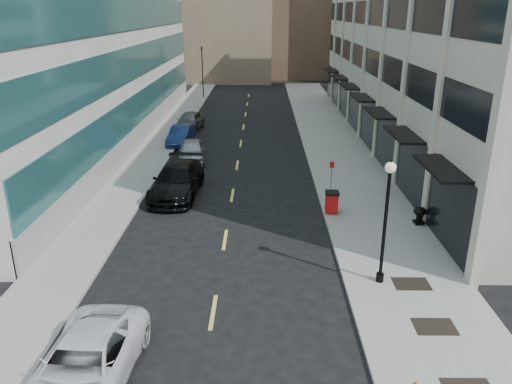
{
  "coord_description": "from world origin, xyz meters",
  "views": [
    {
      "loc": [
        1.74,
        -13.33,
        10.24
      ],
      "look_at": [
        1.46,
        8.48,
        2.23
      ],
      "focal_mm": 35.0,
      "sensor_mm": 36.0,
      "label": 1
    }
  ],
  "objects_px": {
    "car_white_van": "(85,365)",
    "car_silver_sedan": "(192,151)",
    "car_grey_sedan": "(189,121)",
    "lamppost": "(386,212)",
    "car_black_pickup": "(177,181)",
    "urn_planter": "(420,214)",
    "car_blue_sedan": "(181,135)",
    "trash_bin": "(332,201)",
    "traffic_signal": "(202,50)",
    "sign_post": "(332,172)"
  },
  "relations": [
    {
      "from": "car_black_pickup",
      "to": "lamppost",
      "type": "bearing_deg",
      "value": -43.49
    },
    {
      "from": "car_white_van",
      "to": "car_silver_sedan",
      "type": "bearing_deg",
      "value": 92.86
    },
    {
      "from": "trash_bin",
      "to": "car_grey_sedan",
      "type": "bearing_deg",
      "value": 120.74
    },
    {
      "from": "car_grey_sedan",
      "to": "lamppost",
      "type": "xyz_separation_m",
      "value": [
        11.2,
        -26.7,
        2.28
      ]
    },
    {
      "from": "car_white_van",
      "to": "car_silver_sedan",
      "type": "relative_size",
      "value": 1.23
    },
    {
      "from": "traffic_signal",
      "to": "trash_bin",
      "type": "distance_m",
      "value": 38.82
    },
    {
      "from": "car_silver_sedan",
      "to": "car_blue_sedan",
      "type": "relative_size",
      "value": 1.02
    },
    {
      "from": "traffic_signal",
      "to": "car_blue_sedan",
      "type": "xyz_separation_m",
      "value": [
        0.7,
        -22.25,
        -4.99
      ]
    },
    {
      "from": "car_black_pickup",
      "to": "car_blue_sedan",
      "type": "distance_m",
      "value": 11.86
    },
    {
      "from": "car_white_van",
      "to": "urn_planter",
      "type": "bearing_deg",
      "value": 44.63
    },
    {
      "from": "trash_bin",
      "to": "car_white_van",
      "type": "bearing_deg",
      "value": -120.64
    },
    {
      "from": "car_blue_sedan",
      "to": "lamppost",
      "type": "height_order",
      "value": "lamppost"
    },
    {
      "from": "car_black_pickup",
      "to": "car_grey_sedan",
      "type": "height_order",
      "value": "car_black_pickup"
    },
    {
      "from": "car_black_pickup",
      "to": "urn_planter",
      "type": "height_order",
      "value": "car_black_pickup"
    },
    {
      "from": "trash_bin",
      "to": "lamppost",
      "type": "relative_size",
      "value": 0.23
    },
    {
      "from": "traffic_signal",
      "to": "lamppost",
      "type": "relative_size",
      "value": 1.39
    },
    {
      "from": "car_blue_sedan",
      "to": "trash_bin",
      "type": "relative_size",
      "value": 3.77
    },
    {
      "from": "car_grey_sedan",
      "to": "trash_bin",
      "type": "height_order",
      "value": "car_grey_sedan"
    },
    {
      "from": "car_white_van",
      "to": "trash_bin",
      "type": "bearing_deg",
      "value": 58.92
    },
    {
      "from": "traffic_signal",
      "to": "car_black_pickup",
      "type": "bearing_deg",
      "value": -86.13
    },
    {
      "from": "traffic_signal",
      "to": "car_grey_sedan",
      "type": "distance_m",
      "value": 18.0
    },
    {
      "from": "car_black_pickup",
      "to": "lamppost",
      "type": "height_order",
      "value": "lamppost"
    },
    {
      "from": "car_black_pickup",
      "to": "trash_bin",
      "type": "bearing_deg",
      "value": -16.15
    },
    {
      "from": "car_grey_sedan",
      "to": "urn_planter",
      "type": "distance_m",
      "value": 25.48
    },
    {
      "from": "car_black_pickup",
      "to": "urn_planter",
      "type": "distance_m",
      "value": 13.51
    },
    {
      "from": "traffic_signal",
      "to": "car_blue_sedan",
      "type": "distance_m",
      "value": 22.81
    },
    {
      "from": "car_silver_sedan",
      "to": "sign_post",
      "type": "height_order",
      "value": "sign_post"
    },
    {
      "from": "car_grey_sedan",
      "to": "trash_bin",
      "type": "bearing_deg",
      "value": -54.58
    },
    {
      "from": "car_white_van",
      "to": "urn_planter",
      "type": "relative_size",
      "value": 6.21
    },
    {
      "from": "car_white_van",
      "to": "car_black_pickup",
      "type": "bearing_deg",
      "value": 92.58
    },
    {
      "from": "traffic_signal",
      "to": "car_grey_sedan",
      "type": "relative_size",
      "value": 1.45
    },
    {
      "from": "lamppost",
      "to": "urn_planter",
      "type": "xyz_separation_m",
      "value": [
        3.2,
        5.68,
        -2.41
      ]
    },
    {
      "from": "car_black_pickup",
      "to": "car_silver_sedan",
      "type": "xyz_separation_m",
      "value": [
        -0.08,
        6.97,
        -0.13
      ]
    },
    {
      "from": "car_grey_sedan",
      "to": "urn_planter",
      "type": "height_order",
      "value": "car_grey_sedan"
    },
    {
      "from": "sign_post",
      "to": "urn_planter",
      "type": "xyz_separation_m",
      "value": [
        3.91,
        -3.97,
        -0.87
      ]
    },
    {
      "from": "car_black_pickup",
      "to": "car_white_van",
      "type": "bearing_deg",
      "value": -87.58
    },
    {
      "from": "car_grey_sedan",
      "to": "trash_bin",
      "type": "distance_m",
      "value": 22.12
    },
    {
      "from": "car_blue_sedan",
      "to": "lamppost",
      "type": "distance_m",
      "value": 24.58
    },
    {
      "from": "car_black_pickup",
      "to": "lamppost",
      "type": "relative_size",
      "value": 1.23
    },
    {
      "from": "car_blue_sedan",
      "to": "urn_planter",
      "type": "height_order",
      "value": "car_blue_sedan"
    },
    {
      "from": "car_white_van",
      "to": "urn_planter",
      "type": "xyz_separation_m",
      "value": [
        12.87,
        11.51,
        -0.08
      ]
    },
    {
      "from": "car_blue_sedan",
      "to": "lamppost",
      "type": "relative_size",
      "value": 0.87
    },
    {
      "from": "traffic_signal",
      "to": "sign_post",
      "type": "distance_m",
      "value": 36.37
    },
    {
      "from": "lamppost",
      "to": "traffic_signal",
      "type": "bearing_deg",
      "value": 105.13
    },
    {
      "from": "trash_bin",
      "to": "sign_post",
      "type": "height_order",
      "value": "sign_post"
    },
    {
      "from": "car_black_pickup",
      "to": "sign_post",
      "type": "relative_size",
      "value": 2.86
    },
    {
      "from": "traffic_signal",
      "to": "sign_post",
      "type": "xyz_separation_m",
      "value": [
        11.19,
        -34.35,
        -4.16
      ]
    },
    {
      "from": "car_blue_sedan",
      "to": "sign_post",
      "type": "height_order",
      "value": "sign_post"
    },
    {
      "from": "car_blue_sedan",
      "to": "sign_post",
      "type": "relative_size",
      "value": 2.04
    },
    {
      "from": "car_black_pickup",
      "to": "urn_planter",
      "type": "xyz_separation_m",
      "value": [
        12.8,
        -4.32,
        -0.21
      ]
    }
  ]
}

